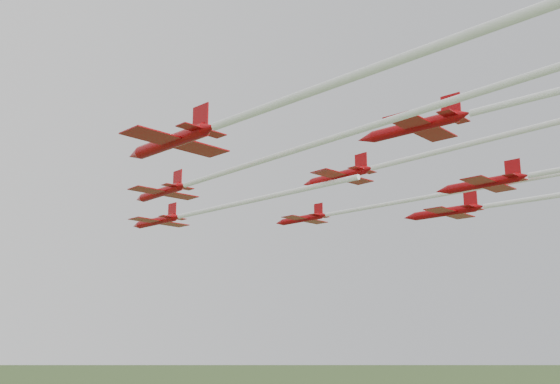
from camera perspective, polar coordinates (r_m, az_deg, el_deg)
jet_lead at (r=90.18m, az=-8.05°, el=-1.96°), size 9.87×44.73×2.82m
jet_row2_left at (r=62.21m, az=-3.83°, el=2.20°), size 8.30×56.57×2.46m
jet_row2_right at (r=87.12m, az=6.79°, el=-1.63°), size 9.18×44.20×2.37m
jet_row3_left at (r=43.83m, az=3.37°, el=9.36°), size 12.67×66.70×2.93m
jet_row3_mid at (r=64.21m, az=17.64°, el=4.42°), size 9.23×66.92×2.56m
jet_row3_right at (r=84.70m, az=22.93°, el=-0.45°), size 12.44×58.18×2.88m
jet_row4_left at (r=49.21m, az=22.95°, el=8.20°), size 11.33×46.49×2.45m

